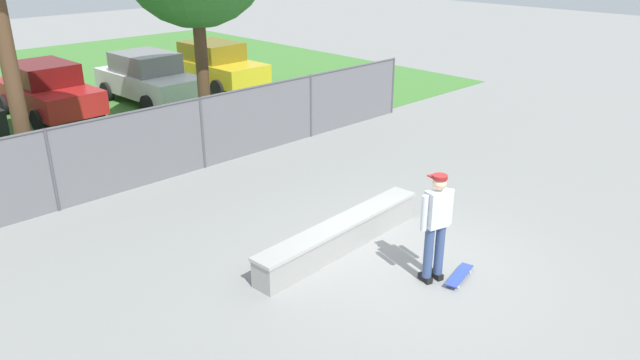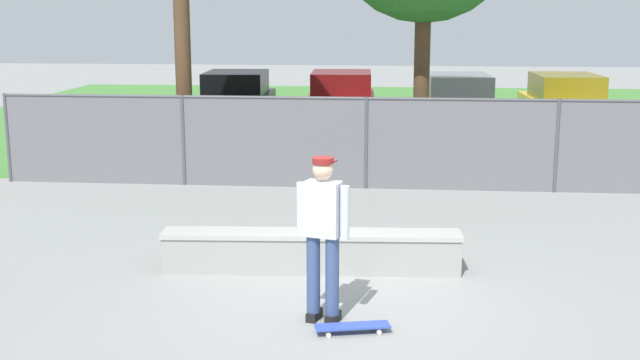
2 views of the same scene
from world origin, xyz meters
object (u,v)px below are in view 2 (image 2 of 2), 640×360
at_px(concrete_ledge, 311,251).
at_px(car_yellow, 566,106).
at_px(skateboarder, 323,231).
at_px(car_black, 236,102).
at_px(skateboard, 352,326).
at_px(car_red, 341,102).
at_px(car_white, 458,106).

height_order(concrete_ledge, car_yellow, car_yellow).
relative_size(concrete_ledge, skateboarder, 2.13).
bearing_deg(skateboarder, concrete_ledge, 99.87).
relative_size(concrete_ledge, car_black, 0.92).
height_order(skateboard, car_red, car_red).
distance_m(car_red, car_yellow, 5.98).
height_order(car_white, car_yellow, same).
relative_size(skateboarder, car_black, 0.43).
bearing_deg(car_black, car_yellow, -0.61).
distance_m(skateboarder, car_yellow, 14.64).
xyz_separation_m(concrete_ledge, car_red, (-0.44, 12.25, 0.57)).
distance_m(concrete_ledge, car_black, 12.47).
xyz_separation_m(skateboarder, skateboard, (0.34, -0.30, -0.96)).
distance_m(skateboarder, car_black, 14.24).
height_order(concrete_ledge, car_black, car_black).
distance_m(skateboarder, car_red, 14.03).
height_order(skateboarder, car_black, skateboarder).
height_order(skateboarder, car_yellow, skateboarder).
xyz_separation_m(concrete_ledge, skateboard, (0.65, -2.06, -0.20)).
xyz_separation_m(concrete_ledge, skateboarder, (0.31, -1.76, 0.76)).
bearing_deg(skateboarder, skateboard, -40.86).
relative_size(car_red, car_yellow, 1.00).
relative_size(concrete_ledge, car_white, 0.92).
bearing_deg(car_red, skateboard, -85.65).
bearing_deg(car_red, skateboarder, -86.95).
bearing_deg(car_white, concrete_ledge, -103.02).
bearing_deg(skateboarder, car_red, 93.05).
xyz_separation_m(skateboarder, car_red, (-0.75, 14.01, -0.19)).
distance_m(skateboard, car_black, 14.64).
relative_size(car_red, car_white, 1.00).
bearing_deg(car_white, car_yellow, 5.71).
xyz_separation_m(concrete_ledge, car_black, (-3.33, 12.01, 0.57)).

